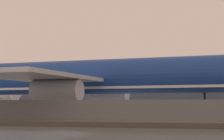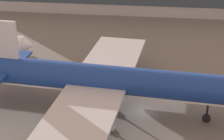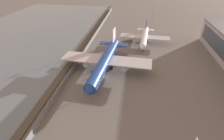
% 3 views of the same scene
% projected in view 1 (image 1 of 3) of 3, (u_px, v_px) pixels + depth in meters
% --- Properties ---
extents(ground_plane, '(500.00, 500.00, 0.00)m').
position_uv_depth(ground_plane, '(129.00, 119.00, 60.89)').
color(ground_plane, '#66635E').
extents(shoreline_seawall, '(320.00, 3.00, 0.50)m').
position_uv_depth(shoreline_seawall, '(79.00, 124.00, 41.24)').
color(shoreline_seawall, '#474238').
rests_on(shoreline_seawall, ground).
extents(perimeter_fence, '(280.00, 0.10, 2.55)m').
position_uv_depth(perimeter_fence, '(94.00, 112.00, 45.64)').
color(perimeter_fence, slate).
rests_on(perimeter_fence, ground).
extents(cargo_jet_blue, '(51.22, 43.99, 15.18)m').
position_uv_depth(cargo_jet_blue, '(88.00, 78.00, 62.43)').
color(cargo_jet_blue, '#193D93').
rests_on(cargo_jet_blue, ground).
extents(baggage_tug, '(2.72, 3.57, 1.80)m').
position_uv_depth(baggage_tug, '(80.00, 112.00, 80.08)').
color(baggage_tug, red).
rests_on(baggage_tug, ground).
extents(terminal_building, '(102.15, 15.28, 14.35)m').
position_uv_depth(terminal_building, '(160.00, 87.00, 125.12)').
color(terminal_building, '#B2B2B7').
rests_on(terminal_building, ground).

